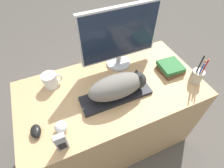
{
  "coord_description": "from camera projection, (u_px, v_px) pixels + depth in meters",
  "views": [
    {
      "loc": [
        -0.3,
        -0.37,
        1.63
      ],
      "look_at": [
        -0.0,
        0.32,
        0.77
      ],
      "focal_mm": 28.0,
      "sensor_mm": 36.0,
      "label": 1
    }
  ],
  "objects": [
    {
      "name": "monitor",
      "position": [
        120.0,
        36.0,
        1.17
      ],
      "size": [
        0.56,
        0.18,
        0.45
      ],
      "color": "#B7B7BC",
      "rests_on": "desk"
    },
    {
      "name": "pen_cup",
      "position": [
        197.0,
        76.0,
        1.2
      ],
      "size": [
        0.08,
        0.08,
        0.23
      ],
      "color": "#B2A893",
      "rests_on": "desk"
    },
    {
      "name": "phone",
      "position": [
        61.0,
        142.0,
        0.88
      ],
      "size": [
        0.06,
        0.03,
        0.13
      ],
      "color": "#99999E",
      "rests_on": "desk"
    },
    {
      "name": "desk",
      "position": [
        112.0,
        116.0,
        1.46
      ],
      "size": [
        1.27,
        0.67,
        0.71
      ],
      "color": "tan",
      "rests_on": "ground_plane"
    },
    {
      "name": "cat",
      "position": [
        119.0,
        86.0,
        1.08
      ],
      "size": [
        0.39,
        0.16,
        0.15
      ],
      "color": "#66605B",
      "rests_on": "keyboard"
    },
    {
      "name": "computer_mouse",
      "position": [
        36.0,
        131.0,
        0.96
      ],
      "size": [
        0.06,
        0.09,
        0.04
      ],
      "color": "black",
      "rests_on": "desk"
    },
    {
      "name": "keyboard",
      "position": [
        116.0,
        95.0,
        1.14
      ],
      "size": [
        0.47,
        0.15,
        0.02
      ],
      "color": "black",
      "rests_on": "desk"
    },
    {
      "name": "baseball",
      "position": [
        61.0,
        127.0,
        0.96
      ],
      "size": [
        0.07,
        0.07,
        0.07
      ],
      "color": "silver",
      "rests_on": "desk"
    },
    {
      "name": "ground_plane",
      "position": [
        127.0,
        167.0,
        1.53
      ],
      "size": [
        12.0,
        12.0,
        0.0
      ],
      "primitive_type": "plane",
      "color": "#4C4742"
    },
    {
      "name": "coffee_mug",
      "position": [
        51.0,
        80.0,
        1.18
      ],
      "size": [
        0.13,
        0.1,
        0.1
      ],
      "color": "silver",
      "rests_on": "desk"
    },
    {
      "name": "book_stack",
      "position": [
        171.0,
        68.0,
        1.29
      ],
      "size": [
        0.17,
        0.17,
        0.06
      ],
      "color": "brown",
      "rests_on": "desk"
    }
  ]
}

